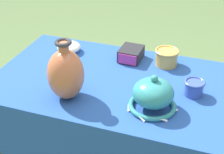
% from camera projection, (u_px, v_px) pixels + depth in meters
% --- Properties ---
extents(display_table, '(1.22, 0.72, 0.68)m').
position_uv_depth(display_table, '(116.00, 95.00, 1.70)').
color(display_table, '#38383D').
rests_on(display_table, ground_plane).
extents(vase_tall_bulbous, '(0.16, 0.16, 0.28)m').
position_uv_depth(vase_tall_bulbous, '(66.00, 74.00, 1.50)').
color(vase_tall_bulbous, '#BC6642').
rests_on(vase_tall_bulbous, display_table).
extents(vase_dome_bell, '(0.22, 0.22, 0.17)m').
position_uv_depth(vase_dome_bell, '(153.00, 95.00, 1.46)').
color(vase_dome_bell, teal).
rests_on(vase_dome_bell, display_table).
extents(mosaic_tile_box, '(0.12, 0.14, 0.07)m').
position_uv_depth(mosaic_tile_box, '(131.00, 54.00, 1.85)').
color(mosaic_tile_box, '#232328').
rests_on(mosaic_tile_box, display_table).
extents(bowl_shallow_ivory, '(0.13, 0.13, 0.06)m').
position_uv_depth(bowl_shallow_ivory, '(69.00, 47.00, 1.93)').
color(bowl_shallow_ivory, white).
rests_on(bowl_shallow_ivory, display_table).
extents(cup_wide_cobalt, '(0.10, 0.10, 0.07)m').
position_uv_depth(cup_wide_cobalt, '(194.00, 88.00, 1.56)').
color(cup_wide_cobalt, '#3851A8').
rests_on(cup_wide_cobalt, display_table).
extents(cup_wide_ochre, '(0.13, 0.13, 0.09)m').
position_uv_depth(cup_wide_ochre, '(167.00, 57.00, 1.79)').
color(cup_wide_ochre, gold).
rests_on(cup_wide_ochre, display_table).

